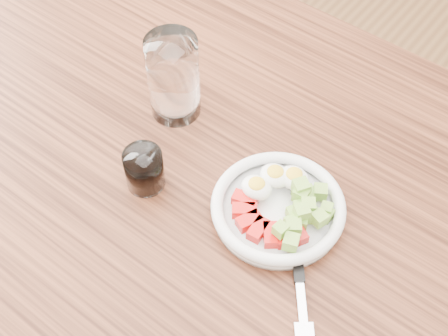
{
  "coord_description": "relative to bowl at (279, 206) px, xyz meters",
  "views": [
    {
      "loc": [
        0.34,
        -0.44,
        1.55
      ],
      "look_at": [
        -0.01,
        0.01,
        0.8
      ],
      "focal_mm": 50.0,
      "sensor_mm": 36.0,
      "label": 1
    }
  ],
  "objects": [
    {
      "name": "fork",
      "position": [
        0.07,
        -0.06,
        -0.01
      ],
      "size": [
        0.15,
        0.19,
        0.01
      ],
      "color": "black",
      "rests_on": "dining_table"
    },
    {
      "name": "dining_table",
      "position": [
        -0.09,
        -0.01,
        -0.12
      ],
      "size": [
        1.5,
        0.9,
        0.77
      ],
      "color": "brown",
      "rests_on": "ground"
    },
    {
      "name": "bowl",
      "position": [
        0.0,
        0.0,
        0.0
      ],
      "size": [
        0.2,
        0.2,
        0.05
      ],
      "color": "white",
      "rests_on": "dining_table"
    },
    {
      "name": "coffee_glass",
      "position": [
        -0.19,
        -0.08,
        0.01
      ],
      "size": [
        0.06,
        0.06,
        0.07
      ],
      "color": "white",
      "rests_on": "dining_table"
    },
    {
      "name": "water_glass",
      "position": [
        -0.26,
        0.07,
        0.06
      ],
      "size": [
        0.08,
        0.08,
        0.15
      ],
      "primitive_type": "cylinder",
      "color": "white",
      "rests_on": "dining_table"
    }
  ]
}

